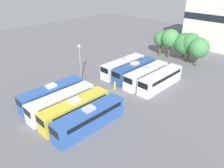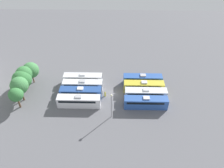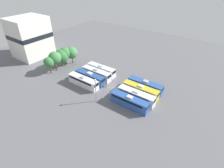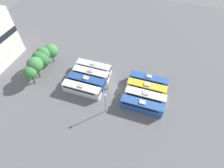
{
  "view_description": "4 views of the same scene",
  "coord_description": "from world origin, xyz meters",
  "px_view_note": "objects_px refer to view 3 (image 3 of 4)",
  "views": [
    {
      "loc": [
        24.58,
        -24.11,
        19.67
      ],
      "look_at": [
        0.85,
        -0.19,
        2.51
      ],
      "focal_mm": 35.0,
      "sensor_mm": 36.0,
      "label": 1
    },
    {
      "loc": [
        -45.89,
        -0.77,
        41.1
      ],
      "look_at": [
        0.72,
        0.26,
        3.13
      ],
      "focal_mm": 35.0,
      "sensor_mm": 36.0,
      "label": 2
    },
    {
      "loc": [
        -38.02,
        -26.6,
        32.07
      ],
      "look_at": [
        -0.72,
        0.17,
        1.78
      ],
      "focal_mm": 28.0,
      "sensor_mm": 36.0,
      "label": 3
    },
    {
      "loc": [
        -31.8,
        -9.23,
        40.44
      ],
      "look_at": [
        0.14,
        1.25,
        1.37
      ],
      "focal_mm": 28.0,
      "sensor_mm": 36.0,
      "label": 4
    }
  ],
  "objects_px": {
    "tree_1": "(55,58)",
    "tree_4": "(72,53)",
    "bus_0": "(129,101)",
    "tree_3": "(65,53)",
    "bus_5": "(90,77)",
    "worker_person": "(107,85)",
    "tree_0": "(49,62)",
    "depot_building": "(30,37)",
    "bus_3": "(145,85)",
    "bus_6": "(96,73)",
    "bus_4": "(83,81)",
    "bus_1": "(136,96)",
    "bus_2": "(140,90)",
    "light_pole": "(95,86)",
    "bus_7": "(101,70)",
    "tree_2": "(61,56)"
  },
  "relations": [
    {
      "from": "bus_3",
      "to": "tree_3",
      "type": "relative_size",
      "value": 1.56
    },
    {
      "from": "bus_1",
      "to": "tree_1",
      "type": "height_order",
      "value": "tree_1"
    },
    {
      "from": "bus_3",
      "to": "depot_building",
      "type": "xyz_separation_m",
      "value": [
        -4.41,
        51.85,
        6.52
      ]
    },
    {
      "from": "bus_7",
      "to": "bus_1",
      "type": "bearing_deg",
      "value": -109.63
    },
    {
      "from": "tree_1",
      "to": "bus_4",
      "type": "bearing_deg",
      "value": -96.66
    },
    {
      "from": "bus_5",
      "to": "tree_4",
      "type": "xyz_separation_m",
      "value": [
        6.32,
        15.03,
        2.79
      ]
    },
    {
      "from": "bus_1",
      "to": "depot_building",
      "type": "distance_m",
      "value": 52.59
    },
    {
      "from": "bus_4",
      "to": "tree_3",
      "type": "bearing_deg",
      "value": 66.49
    },
    {
      "from": "bus_2",
      "to": "tree_3",
      "type": "height_order",
      "value": "tree_3"
    },
    {
      "from": "worker_person",
      "to": "tree_3",
      "type": "xyz_separation_m",
      "value": [
        3.06,
        22.65,
        4.2
      ]
    },
    {
      "from": "bus_0",
      "to": "worker_person",
      "type": "distance_m",
      "value": 11.54
    },
    {
      "from": "bus_2",
      "to": "worker_person",
      "type": "relative_size",
      "value": 7.01
    },
    {
      "from": "depot_building",
      "to": "bus_4",
      "type": "bearing_deg",
      "value": -98.41
    },
    {
      "from": "worker_person",
      "to": "depot_building",
      "type": "xyz_separation_m",
      "value": [
        1.2,
        41.06,
        7.45
      ]
    },
    {
      "from": "bus_6",
      "to": "tree_4",
      "type": "distance_m",
      "value": 15.75
    },
    {
      "from": "bus_7",
      "to": "tree_4",
      "type": "relative_size",
      "value": 1.66
    },
    {
      "from": "bus_6",
      "to": "tree_4",
      "type": "relative_size",
      "value": 1.66
    },
    {
      "from": "tree_0",
      "to": "depot_building",
      "type": "bearing_deg",
      "value": 72.38
    },
    {
      "from": "light_pole",
      "to": "tree_4",
      "type": "bearing_deg",
      "value": 60.58
    },
    {
      "from": "bus_1",
      "to": "bus_4",
      "type": "distance_m",
      "value": 18.04
    },
    {
      "from": "bus_0",
      "to": "bus_4",
      "type": "distance_m",
      "value": 17.47
    },
    {
      "from": "bus_3",
      "to": "bus_6",
      "type": "distance_m",
      "value": 17.54
    },
    {
      "from": "bus_6",
      "to": "bus_0",
      "type": "bearing_deg",
      "value": -110.69
    },
    {
      "from": "bus_2",
      "to": "tree_4",
      "type": "height_order",
      "value": "tree_4"
    },
    {
      "from": "bus_5",
      "to": "worker_person",
      "type": "distance_m",
      "value": 6.73
    },
    {
      "from": "bus_5",
      "to": "tree_3",
      "type": "distance_m",
      "value": 16.77
    },
    {
      "from": "bus_4",
      "to": "light_pole",
      "type": "height_order",
      "value": "light_pole"
    },
    {
      "from": "bus_3",
      "to": "tree_0",
      "type": "relative_size",
      "value": 1.8
    },
    {
      "from": "tree_3",
      "to": "tree_4",
      "type": "bearing_deg",
      "value": -20.89
    },
    {
      "from": "bus_4",
      "to": "bus_6",
      "type": "height_order",
      "value": "same"
    },
    {
      "from": "bus_6",
      "to": "bus_7",
      "type": "relative_size",
      "value": 1.0
    },
    {
      "from": "bus_1",
      "to": "bus_7",
      "type": "relative_size",
      "value": 1.0
    },
    {
      "from": "bus_3",
      "to": "light_pole",
      "type": "height_order",
      "value": "light_pole"
    },
    {
      "from": "bus_2",
      "to": "light_pole",
      "type": "distance_m",
      "value": 13.86
    },
    {
      "from": "bus_6",
      "to": "tree_2",
      "type": "bearing_deg",
      "value": 93.59
    },
    {
      "from": "tree_0",
      "to": "depot_building",
      "type": "relative_size",
      "value": 0.39
    },
    {
      "from": "bus_0",
      "to": "tree_1",
      "type": "height_order",
      "value": "tree_1"
    },
    {
      "from": "light_pole",
      "to": "bus_3",
      "type": "bearing_deg",
      "value": -33.66
    },
    {
      "from": "bus_2",
      "to": "light_pole",
      "type": "xyz_separation_m",
      "value": [
        -10.07,
        8.88,
        3.42
      ]
    },
    {
      "from": "bus_0",
      "to": "tree_3",
      "type": "bearing_deg",
      "value": 78.06
    },
    {
      "from": "bus_0",
      "to": "worker_person",
      "type": "bearing_deg",
      "value": 69.6
    },
    {
      "from": "bus_0",
      "to": "tree_4",
      "type": "height_order",
      "value": "tree_4"
    },
    {
      "from": "tree_0",
      "to": "bus_6",
      "type": "bearing_deg",
      "value": -65.02
    },
    {
      "from": "bus_2",
      "to": "bus_5",
      "type": "distance_m",
      "value": 17.72
    },
    {
      "from": "bus_1",
      "to": "bus_6",
      "type": "distance_m",
      "value": 17.86
    },
    {
      "from": "bus_5",
      "to": "bus_4",
      "type": "bearing_deg",
      "value": 178.92
    },
    {
      "from": "tree_1",
      "to": "tree_4",
      "type": "height_order",
      "value": "tree_1"
    },
    {
      "from": "bus_5",
      "to": "depot_building",
      "type": "bearing_deg",
      "value": 86.9
    },
    {
      "from": "bus_3",
      "to": "bus_4",
      "type": "distance_m",
      "value": 19.88
    },
    {
      "from": "bus_2",
      "to": "bus_5",
      "type": "relative_size",
      "value": 1.0
    }
  ]
}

